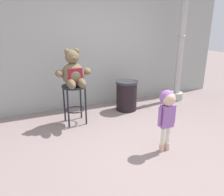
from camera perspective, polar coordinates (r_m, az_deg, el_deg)
ground_plane at (r=3.45m, az=7.47°, el=-12.88°), size 24.00×24.00×0.00m
building_wall at (r=5.06m, az=-5.85°, el=15.76°), size 6.88×0.30×3.13m
bar_stool_with_teddy at (r=4.15m, az=-9.76°, el=0.60°), size 0.44×0.44×0.74m
teddy_bear at (r=4.00m, az=-9.97°, el=6.50°), size 0.64×0.58×0.67m
child_walking at (r=3.20m, az=14.13°, el=-2.46°), size 0.30×0.24×0.93m
trash_bin at (r=4.81m, az=3.78°, el=0.67°), size 0.47×0.47×0.65m
lamppost at (r=5.58m, az=17.10°, el=9.92°), size 0.34×0.34×2.67m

